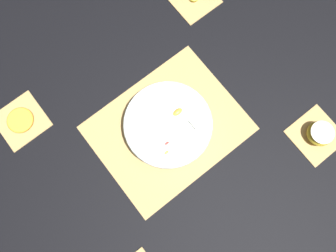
{
  "coord_description": "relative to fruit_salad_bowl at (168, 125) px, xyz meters",
  "views": [
    {
      "loc": [
        0.13,
        0.16,
        0.96
      ],
      "look_at": [
        0.0,
        0.0,
        0.03
      ],
      "focal_mm": 35.0,
      "sensor_mm": 36.0,
      "label": 1
    }
  ],
  "objects": [
    {
      "name": "fruit_salad_bowl",
      "position": [
        0.0,
        0.0,
        0.0
      ],
      "size": [
        0.26,
        0.26,
        0.07
      ],
      "color": "silver",
      "rests_on": "bamboo_mat_center"
    },
    {
      "name": "coaster_mat_near_right",
      "position": [
        0.34,
        -0.29,
        -0.04
      ],
      "size": [
        0.14,
        0.14,
        0.01
      ],
      "color": "tan",
      "rests_on": "ground_plane"
    },
    {
      "name": "orange_slice_whole",
      "position": [
        0.34,
        -0.29,
        -0.03
      ],
      "size": [
        0.08,
        0.08,
        0.01
      ],
      "color": "#F9A338",
      "rests_on": "coaster_mat_near_right"
    },
    {
      "name": "coaster_mat_far_left",
      "position": [
        -0.34,
        0.29,
        -0.04
      ],
      "size": [
        0.14,
        0.14,
        0.01
      ],
      "color": "tan",
      "rests_on": "ground_plane"
    },
    {
      "name": "apple_half",
      "position": [
        -0.34,
        0.29,
        -0.01
      ],
      "size": [
        0.07,
        0.07,
        0.04
      ],
      "color": "gold",
      "rests_on": "coaster_mat_far_left"
    },
    {
      "name": "ground_plane",
      "position": [
        0.0,
        -0.0,
        -0.04
      ],
      "size": [
        6.0,
        6.0,
        0.0
      ],
      "primitive_type": "plane",
      "color": "black"
    },
    {
      "name": "bamboo_mat_center",
      "position": [
        0.0,
        -0.0,
        -0.04
      ],
      "size": [
        0.43,
        0.34,
        0.01
      ],
      "color": "tan",
      "rests_on": "ground_plane"
    }
  ]
}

